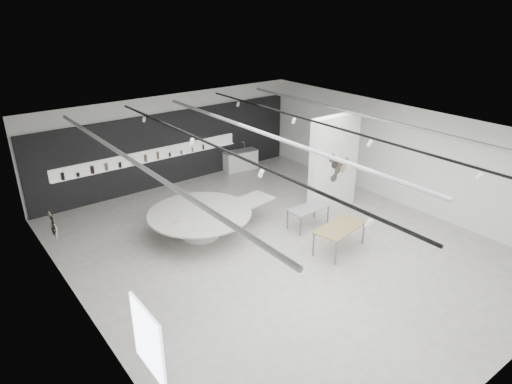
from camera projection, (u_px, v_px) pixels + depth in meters
room at (276, 188)px, 13.85m from camera, size 12.02×14.02×3.82m
back_wall_display at (170, 149)px, 19.13m from camera, size 11.80×0.27×3.10m
partition_column at (334, 164)px, 16.70m from camera, size 2.20×0.38×3.60m
display_island at (202, 220)px, 15.22m from camera, size 4.72×3.87×0.88m
sample_table_wood at (340, 228)px, 14.24m from camera, size 1.91×1.22×0.83m
sample_table_stone at (308, 209)px, 15.75m from camera, size 1.44×0.74×0.73m
kitchen_counter at (241, 160)px, 21.11m from camera, size 1.66×0.79×1.26m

